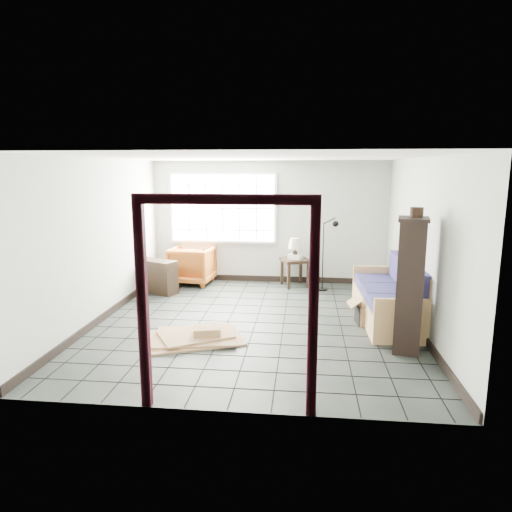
# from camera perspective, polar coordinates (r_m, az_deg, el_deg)

# --- Properties ---
(ground) EXTENTS (5.50, 5.50, 0.00)m
(ground) POSITION_cam_1_polar(r_m,az_deg,el_deg) (7.40, -0.04, -8.31)
(ground) COLOR black
(ground) RESTS_ON ground
(room_shell) EXTENTS (5.02, 5.52, 2.61)m
(room_shell) POSITION_cam_1_polar(r_m,az_deg,el_deg) (7.06, -0.02, 4.75)
(room_shell) COLOR #A2A69F
(room_shell) RESTS_ON ground
(window_panel) EXTENTS (2.32, 0.08, 1.52)m
(window_panel) POSITION_cam_1_polar(r_m,az_deg,el_deg) (9.84, -4.17, 6.00)
(window_panel) COLOR silver
(window_panel) RESTS_ON ground
(doorway_trim) EXTENTS (1.80, 0.08, 2.20)m
(doorway_trim) POSITION_cam_1_polar(r_m,az_deg,el_deg) (4.44, -3.78, -2.85)
(doorway_trim) COLOR black
(doorway_trim) RESTS_ON ground
(futon_sofa) EXTENTS (0.90, 2.24, 0.98)m
(futon_sofa) POSITION_cam_1_polar(r_m,az_deg,el_deg) (7.73, 16.66, -5.18)
(futon_sofa) COLOR tan
(futon_sofa) RESTS_ON ground
(armchair) EXTENTS (0.93, 0.88, 0.88)m
(armchair) POSITION_cam_1_polar(r_m,az_deg,el_deg) (9.85, -7.94, -0.90)
(armchair) COLOR #9C5816
(armchair) RESTS_ON ground
(side_table) EXTENTS (0.69, 0.69, 0.59)m
(side_table) POSITION_cam_1_polar(r_m,az_deg,el_deg) (9.55, 4.90, -0.94)
(side_table) COLOR black
(side_table) RESTS_ON ground
(table_lamp) EXTENTS (0.35, 0.35, 0.43)m
(table_lamp) POSITION_cam_1_polar(r_m,az_deg,el_deg) (9.47, 4.90, 1.44)
(table_lamp) COLOR black
(table_lamp) RESTS_ON side_table
(projector) EXTENTS (0.32, 0.29, 0.09)m
(projector) POSITION_cam_1_polar(r_m,az_deg,el_deg) (9.52, 4.93, -0.06)
(projector) COLOR silver
(projector) RESTS_ON side_table
(floor_lamp) EXTENTS (0.44, 0.28, 1.48)m
(floor_lamp) POSITION_cam_1_polar(r_m,az_deg,el_deg) (9.24, 9.07, 0.51)
(floor_lamp) COLOR black
(floor_lamp) RESTS_ON ground
(console_shelf) EXTENTS (0.90, 0.65, 0.66)m
(console_shelf) POSITION_cam_1_polar(r_m,az_deg,el_deg) (9.26, -12.32, -2.50)
(console_shelf) COLOR black
(console_shelf) RESTS_ON ground
(tall_shelf) EXTENTS (0.47, 0.56, 1.81)m
(tall_shelf) POSITION_cam_1_polar(r_m,az_deg,el_deg) (6.38, 18.64, -3.40)
(tall_shelf) COLOR black
(tall_shelf) RESTS_ON ground
(pot) EXTENTS (0.18, 0.18, 0.13)m
(pot) POSITION_cam_1_polar(r_m,az_deg,el_deg) (6.26, 19.44, 5.18)
(pot) COLOR black
(pot) RESTS_ON tall_shelf
(open_box) EXTENTS (0.79, 0.45, 0.42)m
(open_box) POSITION_cam_1_polar(r_m,az_deg,el_deg) (7.53, 14.24, -7.08)
(open_box) COLOR brown
(open_box) RESTS_ON ground
(cardboard_pile) EXTENTS (1.57, 1.36, 0.19)m
(cardboard_pile) POSITION_cam_1_polar(r_m,az_deg,el_deg) (6.76, -7.39, -9.87)
(cardboard_pile) COLOR brown
(cardboard_pile) RESTS_ON ground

